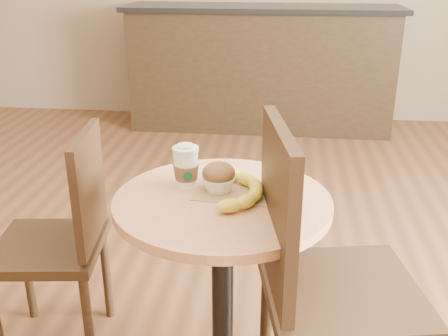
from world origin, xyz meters
name	(u,v)px	position (x,y,z in m)	size (l,w,h in m)	color
cafe_table	(223,265)	(0.04, 0.05, 0.51)	(0.65, 0.65, 0.75)	black
chair_left	(63,236)	(-0.57, 0.24, 0.48)	(0.43, 0.43, 0.87)	#322111
chair_right	(319,278)	(0.33, -0.05, 0.56)	(0.52, 0.52, 1.01)	#322111
service_counter	(261,68)	(0.00, 3.18, 0.52)	(2.30, 0.65, 1.04)	black
kraft_bag	(235,191)	(0.07, 0.10, 0.75)	(0.24, 0.18, 0.00)	#967248
coffee_cup	(186,168)	(-0.09, 0.13, 0.81)	(0.08, 0.08, 0.14)	white
muffin	(219,177)	(0.02, 0.09, 0.80)	(0.10, 0.10, 0.09)	silver
banana	(242,190)	(0.10, 0.06, 0.77)	(0.16, 0.30, 0.04)	yellow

